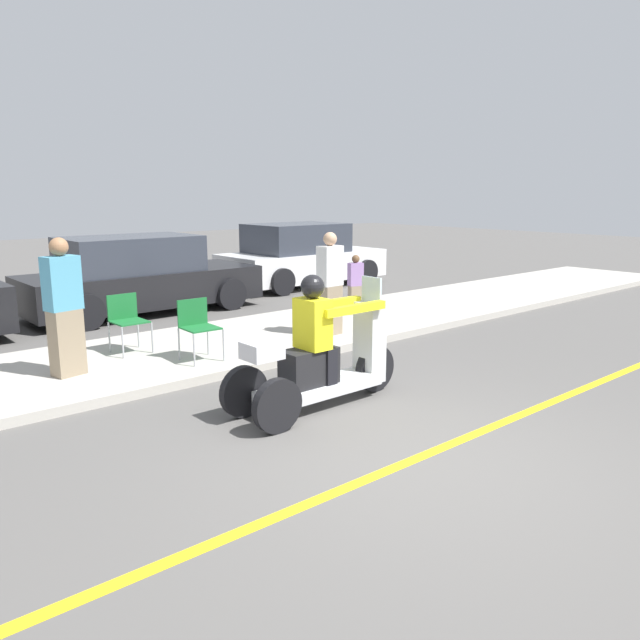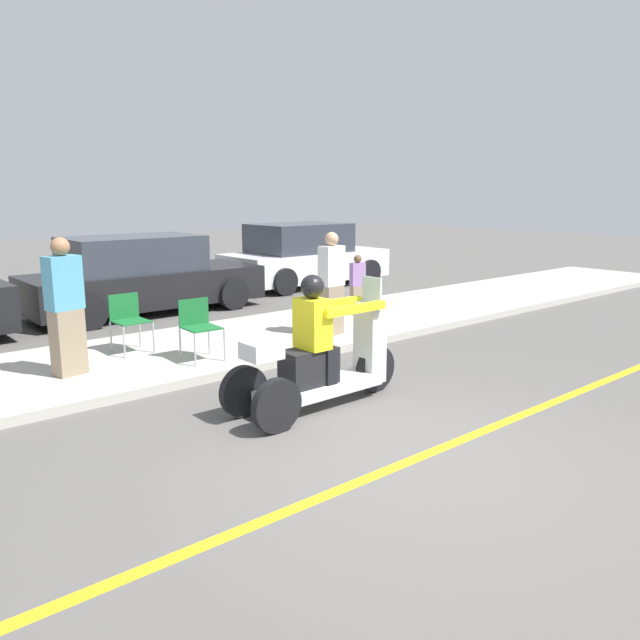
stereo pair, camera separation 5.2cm
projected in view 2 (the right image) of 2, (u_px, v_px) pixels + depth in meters
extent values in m
plane|color=#565451|center=(413.00, 460.00, 5.63)|extent=(60.00, 60.00, 0.00)
cube|color=gold|center=(433.00, 452.00, 5.80)|extent=(24.00, 0.12, 0.01)
cube|color=#B2ADA3|center=(173.00, 354.00, 9.05)|extent=(28.00, 2.80, 0.12)
cylinder|color=black|center=(375.00, 369.00, 7.51)|extent=(0.56, 0.10, 0.56)
cylinder|color=black|center=(277.00, 406.00, 6.22)|extent=(0.56, 0.10, 0.56)
cylinder|color=black|center=(244.00, 391.00, 6.66)|extent=(0.56, 0.10, 0.56)
cube|color=silver|center=(320.00, 388.00, 6.97)|extent=(1.57, 0.42, 0.14)
cube|color=black|center=(309.00, 367.00, 6.82)|extent=(0.63, 0.33, 0.40)
cube|color=silver|center=(370.00, 342.00, 7.38)|extent=(0.24, 0.33, 0.95)
cube|color=silver|center=(372.00, 290.00, 7.27)|extent=(0.03, 0.30, 0.30)
cube|color=silver|center=(262.00, 350.00, 6.36)|extent=(0.36, 0.33, 0.18)
cube|color=yellow|center=(313.00, 324.00, 6.75)|extent=(0.26, 0.38, 0.55)
sphere|color=black|center=(312.00, 287.00, 6.67)|extent=(0.26, 0.26, 0.26)
cube|color=black|center=(329.00, 366.00, 6.84)|extent=(0.14, 0.14, 0.40)
cube|color=black|center=(315.00, 362.00, 7.02)|extent=(0.14, 0.14, 0.40)
cube|color=yellow|center=(355.00, 309.00, 6.85)|extent=(0.88, 0.09, 0.09)
cube|color=yellow|center=(331.00, 304.00, 7.15)|extent=(0.88, 0.09, 0.09)
cube|color=gray|center=(331.00, 310.00, 9.95)|extent=(0.37, 0.26, 0.79)
cube|color=silver|center=(332.00, 266.00, 9.80)|extent=(0.40, 0.26, 0.63)
sphere|color=tan|center=(332.00, 239.00, 9.72)|extent=(0.21, 0.21, 0.21)
cube|color=gray|center=(68.00, 342.00, 7.76)|extent=(0.41, 0.32, 0.83)
cube|color=#4C99B7|center=(63.00, 283.00, 7.61)|extent=(0.45, 0.33, 0.66)
sphere|color=#9E704C|center=(60.00, 247.00, 7.52)|extent=(0.23, 0.23, 0.23)
cube|color=gray|center=(357.00, 300.00, 11.61)|extent=(0.27, 0.22, 0.54)
cube|color=#9972B2|center=(358.00, 274.00, 11.51)|extent=(0.30, 0.23, 0.43)
sphere|color=brown|center=(358.00, 259.00, 11.45)|extent=(0.15, 0.15, 0.15)
cylinder|color=#A5A8AD|center=(195.00, 350.00, 8.15)|extent=(0.02, 0.02, 0.44)
cylinder|color=#A5A8AD|center=(225.00, 345.00, 8.42)|extent=(0.02, 0.02, 0.44)
cylinder|color=#A5A8AD|center=(180.00, 344.00, 8.49)|extent=(0.02, 0.02, 0.44)
cylinder|color=#A5A8AD|center=(209.00, 339.00, 8.76)|extent=(0.02, 0.02, 0.44)
cube|color=#19662D|center=(202.00, 328.00, 8.41)|extent=(0.46, 0.46, 0.02)
cube|color=#19662D|center=(194.00, 312.00, 8.54)|extent=(0.44, 0.04, 0.38)
cylinder|color=#A5A8AD|center=(124.00, 342.00, 8.57)|extent=(0.02, 0.02, 0.44)
cylinder|color=#A5A8AD|center=(154.00, 338.00, 8.85)|extent=(0.02, 0.02, 0.44)
cylinder|color=#A5A8AD|center=(111.00, 337.00, 8.89)|extent=(0.02, 0.02, 0.44)
cylinder|color=#A5A8AD|center=(140.00, 332.00, 9.17)|extent=(0.02, 0.02, 0.44)
cube|color=#19662D|center=(131.00, 321.00, 8.82)|extent=(0.45, 0.45, 0.02)
cube|color=#19662D|center=(124.00, 307.00, 8.95)|extent=(0.44, 0.03, 0.38)
cube|color=black|center=(145.00, 287.00, 12.39)|extent=(4.55, 1.77, 0.66)
cube|color=#2D333D|center=(132.00, 254.00, 12.11)|extent=(2.50, 1.60, 0.69)
cylinder|color=black|center=(233.00, 294.00, 12.70)|extent=(0.64, 0.22, 0.64)
cylinder|color=black|center=(190.00, 284.00, 14.03)|extent=(0.64, 0.22, 0.64)
cylinder|color=black|center=(88.00, 312.00, 10.83)|extent=(0.64, 0.22, 0.64)
cylinder|color=black|center=(55.00, 299.00, 12.16)|extent=(0.64, 0.22, 0.64)
cube|color=silver|center=(306.00, 265.00, 15.90)|extent=(4.24, 1.82, 0.69)
cube|color=#2D333D|center=(299.00, 238.00, 15.63)|extent=(2.33, 1.64, 0.71)
cylinder|color=black|center=(369.00, 272.00, 16.13)|extent=(0.64, 0.22, 0.64)
cylinder|color=black|center=(323.00, 266.00, 17.50)|extent=(0.64, 0.22, 0.64)
cylinder|color=black|center=(284.00, 282.00, 14.39)|extent=(0.64, 0.22, 0.64)
cylinder|color=black|center=(241.00, 274.00, 15.75)|extent=(0.64, 0.22, 0.64)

